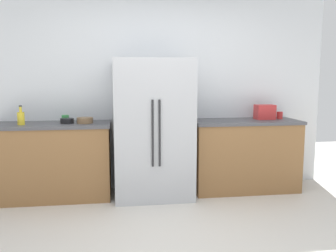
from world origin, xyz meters
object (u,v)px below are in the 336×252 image
Objects in this scene: bottle_a at (21,118)px; bowl_b at (67,121)px; cup_a at (280,115)px; bowl_a at (85,120)px; refrigerator at (153,129)px; cup_b at (65,118)px; toaster at (265,112)px.

bottle_a is 1.44× the size of bowl_b.
cup_a is 2.78m from bowl_b.
bottle_a is at bearing -175.64° from bowl_a.
cup_b is (-1.08, 0.22, 0.12)m from refrigerator.
cup_a is 0.60× the size of bowl_b.
bowl_b is at bearing -178.22° from toaster.
refrigerator is 0.84m from bowl_a.
refrigerator is at bearing -2.72° from bowl_a.
bowl_a is at bearing -177.53° from toaster.
bowl_a is (-2.56, -0.11, -0.01)m from cup_a.
cup_b is (-2.60, 0.08, -0.05)m from toaster.
cup_b is at bearing 178.34° from toaster.
bowl_a is at bearing -34.53° from cup_b.
bottle_a is 1.18× the size of bowl_a.
cup_b is at bearing 26.20° from bottle_a.
bottle_a is at bearing -153.80° from cup_b.
bottle_a reaches higher than bowl_b.
toaster is 1.27× the size of bowl_a.
cup_a reaches higher than bowl_a.
bowl_b is (-2.77, -0.09, -0.02)m from cup_a.
bowl_b is at bearing -178.16° from cup_a.
bowl_a is at bearing 4.36° from bottle_a.
bowl_b is at bearing 174.26° from bowl_a.
toaster is 2.60m from cup_b.
bowl_a is at bearing -5.74° from bowl_b.
refrigerator is 6.89× the size of toaster.
cup_b is at bearing 145.47° from bowl_a.
cup_a is 2.82m from cup_b.
cup_b reaches higher than bowl_b.
cup_b is 0.56× the size of bowl_b.
refrigerator is 10.71× the size of bowl_b.
cup_a is at bearing 1.84° from bowl_b.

